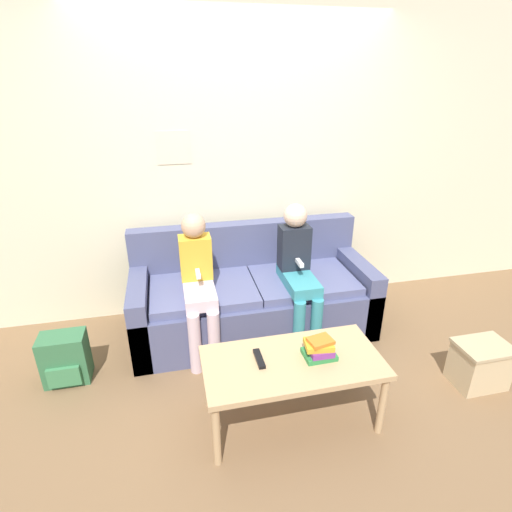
{
  "coord_description": "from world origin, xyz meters",
  "views": [
    {
      "loc": [
        -0.62,
        -2.36,
        2.01
      ],
      "look_at": [
        0.0,
        0.38,
        0.74
      ],
      "focal_mm": 28.0,
      "sensor_mm": 36.0,
      "label": 1
    }
  ],
  "objects": [
    {
      "name": "ground_plane",
      "position": [
        0.0,
        0.0,
        0.0
      ],
      "size": [
        10.0,
        10.0,
        0.0
      ],
      "primitive_type": "plane",
      "color": "brown"
    },
    {
      "name": "storage_box",
      "position": [
        1.41,
        -0.52,
        0.16
      ],
      "size": [
        0.36,
        0.28,
        0.33
      ],
      "color": "#CCB284",
      "rests_on": "ground_plane"
    },
    {
      "name": "person_right",
      "position": [
        0.33,
        0.33,
        0.64
      ],
      "size": [
        0.24,
        0.55,
        1.12
      ],
      "color": "teal",
      "rests_on": "ground_plane"
    },
    {
      "name": "tv_remote",
      "position": [
        -0.18,
        -0.49,
        0.47
      ],
      "size": [
        0.04,
        0.17,
        0.02
      ],
      "rotation": [
        0.0,
        0.0,
        0.01
      ],
      "color": "black",
      "rests_on": "coffee_table"
    },
    {
      "name": "wall_back",
      "position": [
        -0.0,
        1.02,
        1.3
      ],
      "size": [
        8.0,
        0.07,
        2.6
      ],
      "color": "beige",
      "rests_on": "ground_plane"
    },
    {
      "name": "book_stack",
      "position": [
        0.18,
        -0.54,
        0.52
      ],
      "size": [
        0.19,
        0.15,
        0.13
      ],
      "color": "#2D8442",
      "rests_on": "coffee_table"
    },
    {
      "name": "coffee_table",
      "position": [
        0.02,
        -0.54,
        0.41
      ],
      "size": [
        1.08,
        0.53,
        0.46
      ],
      "color": "tan",
      "rests_on": "ground_plane"
    },
    {
      "name": "couch",
      "position": [
        0.0,
        0.52,
        0.29
      ],
      "size": [
        1.97,
        0.81,
        0.87
      ],
      "color": "#4C5175",
      "rests_on": "ground_plane"
    },
    {
      "name": "backpack",
      "position": [
        -1.44,
        0.16,
        0.18
      ],
      "size": [
        0.31,
        0.23,
        0.37
      ],
      "color": "#336B42",
      "rests_on": "ground_plane"
    },
    {
      "name": "person_left",
      "position": [
        -0.46,
        0.33,
        0.62
      ],
      "size": [
        0.24,
        0.55,
        1.09
      ],
      "color": "silver",
      "rests_on": "ground_plane"
    }
  ]
}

